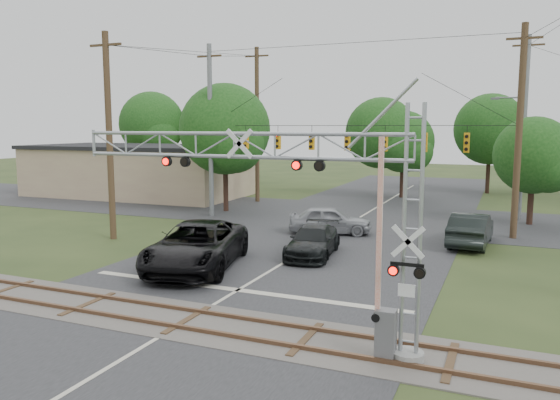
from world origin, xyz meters
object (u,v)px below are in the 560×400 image
at_px(sedan_silver, 330,220).
at_px(car_dark, 313,241).
at_px(commercial_building, 138,170).
at_px(crossing_gantry, 298,198).
at_px(streetlight, 519,150).
at_px(traffic_signal_span, 362,134).
at_px(pickup_black, 197,246).

bearing_deg(sedan_silver, car_dark, 172.59).
bearing_deg(car_dark, commercial_building, 137.62).
bearing_deg(crossing_gantry, sedan_silver, 104.48).
relative_size(crossing_gantry, streetlight, 1.30).
bearing_deg(traffic_signal_span, streetlight, 37.91).
relative_size(traffic_signal_span, streetlight, 2.37).
relative_size(traffic_signal_span, sedan_silver, 4.13).
xyz_separation_m(car_dark, streetlight, (8.93, 15.01, 3.84)).
height_order(crossing_gantry, commercial_building, crossing_gantry).
distance_m(crossing_gantry, car_dark, 11.21).
height_order(crossing_gantry, streetlight, streetlight).
bearing_deg(commercial_building, streetlight, -2.85).
relative_size(sedan_silver, streetlight, 0.58).
bearing_deg(pickup_black, car_dark, 32.19).
distance_m(traffic_signal_span, streetlight, 11.18).
bearing_deg(traffic_signal_span, car_dark, -91.03).
xyz_separation_m(commercial_building, streetlight, (31.01, -0.71, 2.32)).
bearing_deg(car_dark, traffic_signal_span, 82.04).
xyz_separation_m(traffic_signal_span, car_dark, (-0.15, -8.17, -4.93)).
xyz_separation_m(car_dark, commercial_building, (-22.09, 15.72, 1.52)).
bearing_deg(crossing_gantry, car_dark, 107.11).
bearing_deg(pickup_black, commercial_building, 118.14).
distance_m(crossing_gantry, traffic_signal_span, 18.65).
distance_m(traffic_signal_span, car_dark, 9.54).
bearing_deg(car_dark, sedan_silver, 92.49).
height_order(car_dark, streetlight, streetlight).
bearing_deg(streetlight, pickup_black, -123.83).
bearing_deg(car_dark, pickup_black, -140.34).
distance_m(crossing_gantry, streetlight, 25.85).
bearing_deg(car_dark, crossing_gantry, -79.82).
xyz_separation_m(pickup_black, sedan_silver, (2.97, 9.60, -0.20)).
bearing_deg(sedan_silver, crossing_gantry, 177.65).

